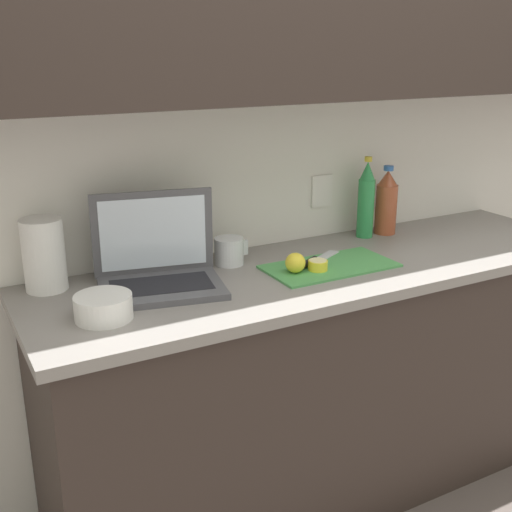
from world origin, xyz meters
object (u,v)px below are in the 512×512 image
object	(u,v)px
lemon_whole_beside	(295,263)
bottle_oil_tall	(366,200)
knife	(312,262)
bowl_white	(103,307)
bottle_green_soda	(386,203)
cutting_board	(330,266)
lemon_half_cut	(318,265)
measuring_cup	(229,251)
laptop	(158,265)
paper_towel_roll	(44,255)

from	to	relation	value
lemon_whole_beside	bottle_oil_tall	distance (m)	0.54
knife	bowl_white	bearing A→B (deg)	158.90
knife	bottle_green_soda	bearing A→B (deg)	-5.26
cutting_board	bottle_green_soda	world-z (taller)	bottle_green_soda
bowl_white	cutting_board	bearing A→B (deg)	4.11
cutting_board	lemon_whole_beside	distance (m)	0.15
cutting_board	knife	distance (m)	0.06
cutting_board	lemon_half_cut	bearing A→B (deg)	-161.27
bottle_oil_tall	lemon_whole_beside	bearing A→B (deg)	-152.54
lemon_whole_beside	cutting_board	bearing A→B (deg)	2.68
knife	measuring_cup	world-z (taller)	measuring_cup
laptop	bottle_oil_tall	size ratio (longest dim) A/B	1.35
knife	bottle_oil_tall	distance (m)	0.44
knife	bottle_oil_tall	size ratio (longest dim) A/B	0.76
cutting_board	lemon_whole_beside	bearing A→B (deg)	-177.32
knife	bowl_white	distance (m)	0.74
bottle_green_soda	bowl_white	bearing A→B (deg)	-166.43
laptop	paper_towel_roll	bearing A→B (deg)	169.48
measuring_cup	paper_towel_roll	distance (m)	0.60
lemon_half_cut	bottle_green_soda	size ratio (longest dim) A/B	0.24
lemon_whole_beside	measuring_cup	world-z (taller)	measuring_cup
bottle_oil_tall	knife	bearing A→B (deg)	-151.80
bottle_oil_tall	lemon_half_cut	bearing A→B (deg)	-146.51
laptop	cutting_board	size ratio (longest dim) A/B	0.96
measuring_cup	bowl_white	xyz separation A→B (m)	(-0.50, -0.25, -0.01)
cutting_board	lemon_half_cut	distance (m)	0.07
knife	bottle_green_soda	xyz separation A→B (m)	(0.48, 0.20, 0.11)
bottle_green_soda	lemon_whole_beside	bearing A→B (deg)	-156.85
laptop	paper_towel_roll	size ratio (longest dim) A/B	1.90
laptop	lemon_whole_beside	bearing A→B (deg)	-4.31
lemon_half_cut	bowl_white	bearing A→B (deg)	-177.23
laptop	bottle_green_soda	world-z (taller)	laptop
bottle_oil_tall	paper_towel_roll	bearing A→B (deg)	179.60
lemon_half_cut	bowl_white	xyz separation A→B (m)	(-0.72, -0.03, 0.01)
lemon_whole_beside	bowl_white	xyz separation A→B (m)	(-0.64, -0.05, -0.01)
cutting_board	bottle_oil_tall	distance (m)	0.43
laptop	knife	distance (m)	0.52
knife	bottle_green_soda	size ratio (longest dim) A/B	0.88
lemon_whole_beside	paper_towel_roll	distance (m)	0.78
knife	bottle_oil_tall	bearing A→B (deg)	0.02
laptop	lemon_whole_beside	distance (m)	0.44
bottle_green_soda	bowl_white	distance (m)	1.25
lemon_half_cut	bottle_green_soda	distance (m)	0.56
laptop	paper_towel_roll	world-z (taller)	laptop
lemon_whole_beside	bottle_green_soda	xyz separation A→B (m)	(0.57, 0.24, 0.08)
lemon_half_cut	bottle_oil_tall	bearing A→B (deg)	33.49
lemon_whole_beside	bottle_green_soda	distance (m)	0.62
laptop	bottle_oil_tall	bearing A→B (deg)	19.56
laptop	measuring_cup	bearing A→B (deg)	27.01
cutting_board	bottle_oil_tall	size ratio (longest dim) A/B	1.41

